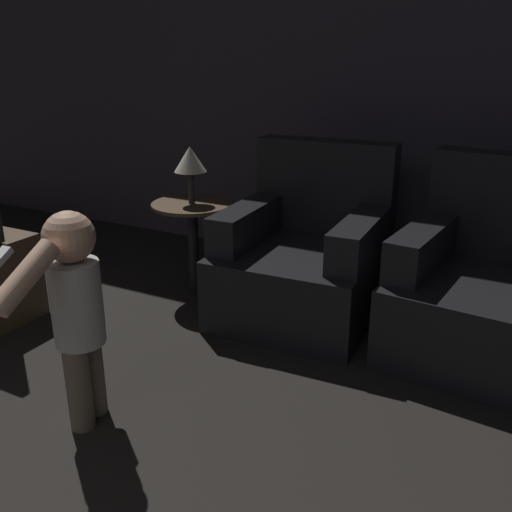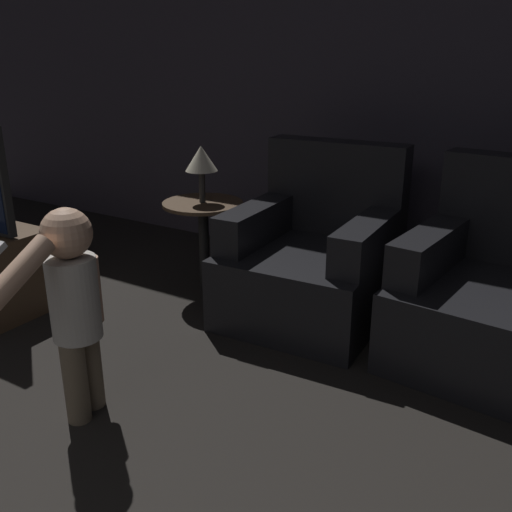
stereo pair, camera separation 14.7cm
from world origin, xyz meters
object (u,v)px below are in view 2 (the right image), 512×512
(person_toddler, at_px, (72,299))
(lamp, at_px, (201,160))
(armchair_left, at_px, (314,259))
(armchair_right, at_px, (498,296))

(person_toddler, relative_size, lamp, 2.62)
(armchair_left, xyz_separation_m, lamp, (-0.68, -0.06, 0.48))
(armchair_left, bearing_deg, armchair_right, -2.73)
(armchair_left, height_order, armchair_right, same)
(armchair_left, bearing_deg, person_toddler, -107.60)
(armchair_right, relative_size, person_toddler, 1.11)
(armchair_left, distance_m, armchair_right, 0.93)
(armchair_left, bearing_deg, lamp, -177.60)
(person_toddler, bearing_deg, armchair_left, -29.91)
(armchair_left, distance_m, lamp, 0.84)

